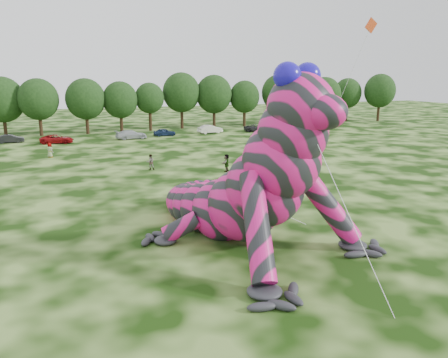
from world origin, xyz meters
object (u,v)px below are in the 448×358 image
car_4 (165,132)px  spectator_2 (291,142)px  tree_11 (214,101)px  tree_10 (182,101)px  tree_6 (39,107)px  tree_15 (324,100)px  tree_5 (3,107)px  inflatable_gecko (225,154)px  car_2 (57,139)px  car_6 (256,128)px  tree_8 (121,107)px  spectator_5 (226,163)px  tree_7 (86,106)px  tree_9 (150,107)px  tree_13 (278,100)px  tree_16 (347,100)px  spectator_4 (50,150)px  car_7 (298,128)px  tree_17 (379,98)px  tree_14 (301,101)px  car_5 (210,129)px  spectator_1 (150,162)px  car_3 (131,135)px  tree_12 (244,104)px  flying_kite (366,38)px  car_1 (10,139)px

car_4 → spectator_2: (13.55, -18.72, 0.23)m
tree_11 → car_4: (-12.00, -8.91, -4.41)m
tree_10 → spectator_2: size_ratio=6.09×
tree_6 → tree_15: tree_15 is taller
tree_5 → spectator_2: bearing=-35.9°
inflatable_gecko → car_2: (-9.66, 45.17, -4.63)m
tree_6 → tree_11: tree_11 is taller
tree_11 → car_6: (4.94, -8.98, -4.41)m
tree_15 → tree_8: bearing=-178.9°
spectator_5 → tree_15: bearing=175.6°
tree_10 → tree_15: (31.08, -0.81, -0.44)m
inflatable_gecko → car_4: (7.31, 47.70, -4.66)m
tree_5 → car_2: 14.75m
tree_7 → tree_9: tree_7 is taller
tree_13 → tree_16: bearing=7.0°
tree_16 → spectator_4: (-61.47, -24.47, -3.79)m
tree_10 → car_7: (18.38, -12.16, -4.52)m
car_2 → car_4: size_ratio=1.29×
tree_17 → tree_13: bearing=178.9°
tree_5 → tree_17: bearing=-1.4°
tree_7 → tree_10: (17.48, 1.77, 0.51)m
tree_14 → car_6: (-14.74, -9.50, -4.07)m
tree_14 → tree_16: (11.99, 0.65, -0.01)m
car_5 → tree_6: bearing=65.0°
tree_16 → spectator_2: bearing=-136.3°
tree_7 → spectator_1: 34.17m
car_3 → spectator_2: bearing=-138.5°
tree_10 → tree_9: bearing=-169.0°
tree_15 → tree_7: bearing=-178.9°
tree_8 → car_2: 15.47m
car_6 → spectator_1: 35.87m
tree_12 → flying_kite: bearing=-102.0°
tree_15 → car_3: tree_15 is taller
flying_kite → inflatable_gecko: bearing=-155.3°
tree_10 → car_1: (-29.12, -8.78, -4.62)m
tree_11 → tree_16: 31.69m
tree_10 → car_4: size_ratio=2.84×
tree_7 → tree_13: 37.21m
tree_9 → tree_17: size_ratio=0.84×
tree_10 → spectator_4: tree_10 is taller
inflatable_gecko → tree_15: size_ratio=2.20×
inflatable_gecko → tree_10: size_ratio=2.01×
car_1 → spectator_5: bearing=-144.8°
flying_kite → spectator_1: bearing=136.6°
car_2 → tree_8: bearing=-38.3°
inflatable_gecko → spectator_5: (7.00, 17.96, -4.37)m
car_2 → car_7: bearing=-81.8°
tree_5 → spectator_1: bearing=-64.0°
car_6 → spectator_4: 37.57m
tree_7 → tree_17: size_ratio=0.92×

